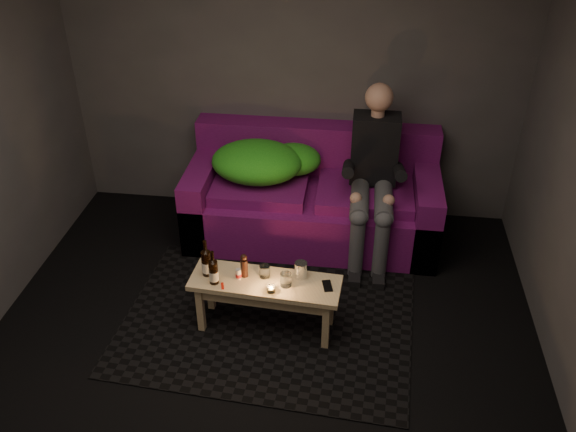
{
  "coord_description": "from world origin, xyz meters",
  "views": [
    {
      "loc": [
        0.59,
        -2.78,
        3.17
      ],
      "look_at": [
        0.07,
        1.3,
        0.49
      ],
      "focal_mm": 38.0,
      "sensor_mm": 36.0,
      "label": 1
    }
  ],
  "objects_px": {
    "beer_bottle_a": "(206,262)",
    "coffee_table": "(265,289)",
    "beer_bottle_b": "(213,271)",
    "sofa": "(313,200)",
    "steel_cup": "(301,270)",
    "person": "(373,172)"
  },
  "relations": [
    {
      "from": "beer_bottle_a",
      "to": "coffee_table",
      "type": "bearing_deg",
      "value": -3.15
    },
    {
      "from": "beer_bottle_a",
      "to": "beer_bottle_b",
      "type": "distance_m",
      "value": 0.11
    },
    {
      "from": "sofa",
      "to": "coffee_table",
      "type": "relative_size",
      "value": 1.98
    },
    {
      "from": "coffee_table",
      "to": "steel_cup",
      "type": "relative_size",
      "value": 8.94
    },
    {
      "from": "sofa",
      "to": "beer_bottle_a",
      "type": "bearing_deg",
      "value": -116.84
    },
    {
      "from": "beer_bottle_a",
      "to": "beer_bottle_b",
      "type": "height_order",
      "value": "beer_bottle_a"
    },
    {
      "from": "person",
      "to": "coffee_table",
      "type": "height_order",
      "value": "person"
    },
    {
      "from": "coffee_table",
      "to": "beer_bottle_b",
      "type": "relative_size",
      "value": 4.06
    },
    {
      "from": "coffee_table",
      "to": "steel_cup",
      "type": "height_order",
      "value": "steel_cup"
    },
    {
      "from": "sofa",
      "to": "coffee_table",
      "type": "xyz_separation_m",
      "value": [
        -0.22,
        -1.3,
        0.02
      ]
    },
    {
      "from": "beer_bottle_a",
      "to": "beer_bottle_b",
      "type": "relative_size",
      "value": 1.08
    },
    {
      "from": "beer_bottle_b",
      "to": "beer_bottle_a",
      "type": "bearing_deg",
      "value": 129.29
    },
    {
      "from": "sofa",
      "to": "beer_bottle_b",
      "type": "xyz_separation_m",
      "value": [
        -0.58,
        -1.36,
        0.2
      ]
    },
    {
      "from": "coffee_table",
      "to": "beer_bottle_b",
      "type": "height_order",
      "value": "beer_bottle_b"
    },
    {
      "from": "beer_bottle_b",
      "to": "coffee_table",
      "type": "bearing_deg",
      "value": 10.03
    },
    {
      "from": "sofa",
      "to": "coffee_table",
      "type": "height_order",
      "value": "sofa"
    },
    {
      "from": "person",
      "to": "beer_bottle_a",
      "type": "relative_size",
      "value": 4.95
    },
    {
      "from": "beer_bottle_a",
      "to": "steel_cup",
      "type": "distance_m",
      "value": 0.67
    },
    {
      "from": "coffee_table",
      "to": "steel_cup",
      "type": "distance_m",
      "value": 0.29
    },
    {
      "from": "sofa",
      "to": "steel_cup",
      "type": "relative_size",
      "value": 17.68
    },
    {
      "from": "person",
      "to": "steel_cup",
      "type": "xyz_separation_m",
      "value": [
        -0.48,
        -1.04,
        -0.25
      ]
    },
    {
      "from": "coffee_table",
      "to": "sofa",
      "type": "bearing_deg",
      "value": 80.28
    }
  ]
}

